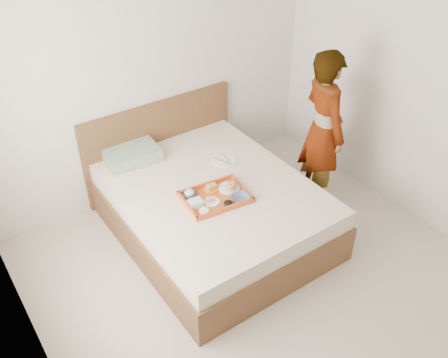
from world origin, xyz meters
TOP-DOWN VIEW (x-y plane):
  - ground at (0.00, 0.00)m, footprint 3.50×4.00m
  - wall_back at (0.00, 2.00)m, footprint 3.50×0.01m
  - wall_left at (-1.75, 0.00)m, footprint 0.01×4.00m
  - bed at (-0.01, 1.00)m, footprint 1.65×2.00m
  - headboard at (-0.01, 1.97)m, footprint 1.65×0.06m
  - pillow at (-0.40, 1.79)m, footprint 0.53×0.38m
  - tray at (-0.09, 0.84)m, footprint 0.59×0.46m
  - prawn_plate at (0.08, 0.88)m, footprint 0.21×0.21m
  - navy_bowl_big at (0.07, 0.69)m, footprint 0.17×0.17m
  - sauce_dish at (-0.06, 0.69)m, footprint 0.09×0.09m
  - meat_plate at (-0.15, 0.80)m, footprint 0.15×0.15m
  - bread_plate at (-0.05, 0.96)m, footprint 0.15×0.15m
  - salad_bowl at (-0.26, 0.98)m, footprint 0.13×0.13m
  - plastic_tub at (-0.28, 0.84)m, footprint 0.12×0.11m
  - cheese_round at (-0.28, 0.72)m, footprint 0.09×0.09m
  - dinner_plate at (0.31, 1.28)m, footprint 0.24×0.24m
  - person at (1.14, 0.85)m, footprint 0.51×0.65m

SIDE VIEW (x-z plane):
  - ground at x=0.00m, z-range -0.01..0.01m
  - bed at x=-0.01m, z-range 0.00..0.53m
  - headboard at x=-0.01m, z-range 0.00..0.95m
  - dinner_plate at x=0.31m, z-range 0.53..0.54m
  - meat_plate at x=-0.15m, z-range 0.54..0.55m
  - bread_plate at x=-0.05m, z-range 0.54..0.55m
  - prawn_plate at x=0.08m, z-range 0.54..0.56m
  - tray at x=-0.09m, z-range 0.53..0.58m
  - cheese_round at x=-0.28m, z-range 0.54..0.57m
  - sauce_dish at x=-0.06m, z-range 0.54..0.57m
  - salad_bowl at x=-0.26m, z-range 0.54..0.58m
  - navy_bowl_big at x=0.07m, z-range 0.54..0.58m
  - plastic_tub at x=-0.28m, z-range 0.54..0.59m
  - pillow at x=-0.40m, z-range 0.53..0.65m
  - person at x=1.14m, z-range 0.00..1.59m
  - wall_back at x=0.00m, z-range 0.00..2.60m
  - wall_left at x=-1.75m, z-range 0.00..2.60m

